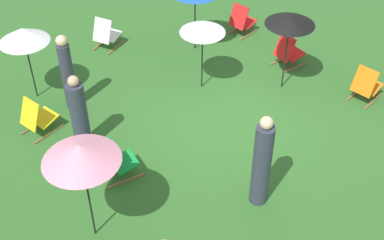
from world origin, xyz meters
TOP-DOWN VIEW (x-y plane):
  - ground_plane at (0.00, 0.00)m, footprint 40.00×40.00m
  - deckchair_0 at (4.00, 0.09)m, footprint 0.67×0.86m
  - deckchair_4 at (2.45, 3.18)m, footprint 0.53×0.79m
  - deckchair_5 at (1.95, -2.78)m, footprint 0.49×0.76m
  - deckchair_6 at (0.18, -2.35)m, footprint 0.62×0.84m
  - deckchair_7 at (-1.86, -2.40)m, footprint 0.49×0.76m
  - deckchair_8 at (0.31, 2.90)m, footprint 0.68×0.87m
  - umbrella_0 at (-0.44, 4.05)m, footprint 1.19×1.19m
  - umbrella_2 at (1.09, -0.29)m, footprint 0.99×0.99m
  - umbrella_3 at (-0.26, -1.54)m, footprint 1.07×1.07m
  - umbrella_4 at (3.54, 2.52)m, footprint 1.06×1.06m
  - person_0 at (-1.97, 1.58)m, footprint 0.39×0.39m
  - person_1 at (2.65, 2.18)m, footprint 0.34×0.34m
  - person_3 at (1.45, 2.81)m, footprint 0.36×0.36m

SIDE VIEW (x-z plane):
  - ground_plane at x=0.00m, z-range 0.00..0.00m
  - deckchair_0 at x=4.00m, z-range -0.05..0.79m
  - deckchair_4 at x=2.45m, z-range -0.05..0.79m
  - deckchair_5 at x=1.95m, z-range -0.05..0.79m
  - deckchair_6 at x=0.18m, z-range -0.05..0.79m
  - deckchair_7 at x=-1.86m, z-range -0.05..0.79m
  - deckchair_8 at x=0.31m, z-range -0.05..0.79m
  - person_3 at x=1.45m, z-range -0.06..1.62m
  - person_1 at x=2.65m, z-range -0.02..1.74m
  - person_0 at x=-1.97m, z-range -0.05..1.85m
  - umbrella_2 at x=1.09m, z-range 0.71..2.39m
  - umbrella_4 at x=3.54m, z-range 0.70..2.43m
  - umbrella_3 at x=-0.26m, z-range 0.80..2.63m
  - umbrella_0 at x=-0.44m, z-range 0.84..2.84m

